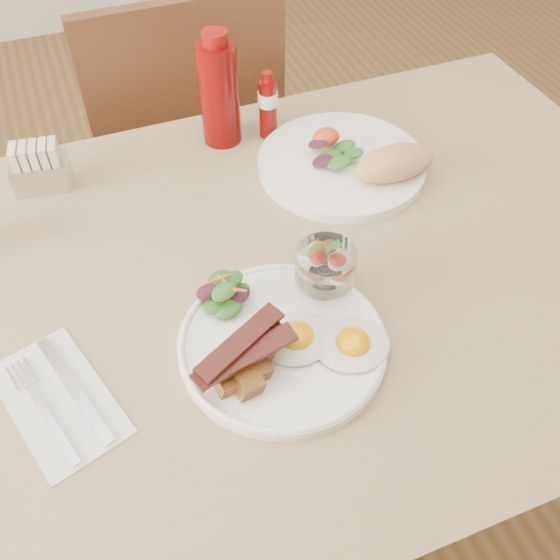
# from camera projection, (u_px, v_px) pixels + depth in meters

# --- Properties ---
(table) EXTENTS (1.33, 0.88, 0.75)m
(table) POSITION_uv_depth(u_px,v_px,m) (285.00, 306.00, 1.00)
(table) COLOR brown
(table) RESTS_ON ground
(chair_far) EXTENTS (0.42, 0.42, 0.93)m
(chair_far) POSITION_uv_depth(u_px,v_px,m) (185.00, 147.00, 1.52)
(chair_far) COLOR brown
(chair_far) RESTS_ON ground
(main_plate) EXTENTS (0.28, 0.28, 0.02)m
(main_plate) POSITION_uv_depth(u_px,v_px,m) (282.00, 344.00, 0.84)
(main_plate) COLOR white
(main_plate) RESTS_ON table
(fried_eggs) EXTENTS (0.18, 0.14, 0.03)m
(fried_eggs) POSITION_uv_depth(u_px,v_px,m) (325.00, 340.00, 0.82)
(fried_eggs) COLOR silver
(fried_eggs) RESTS_ON main_plate
(bacon_potato_pile) EXTENTS (0.14, 0.09, 0.06)m
(bacon_potato_pile) POSITION_uv_depth(u_px,v_px,m) (244.00, 362.00, 0.77)
(bacon_potato_pile) COLOR brown
(bacon_potato_pile) RESTS_ON main_plate
(side_salad) EXTENTS (0.08, 0.08, 0.04)m
(side_salad) POSITION_uv_depth(u_px,v_px,m) (224.00, 295.00, 0.86)
(side_salad) COLOR #275115
(side_salad) RESTS_ON main_plate
(fruit_cup) EXTENTS (0.09, 0.09, 0.09)m
(fruit_cup) POSITION_uv_depth(u_px,v_px,m) (326.00, 266.00, 0.86)
(fruit_cup) COLOR white
(fruit_cup) RESTS_ON main_plate
(second_plate) EXTENTS (0.29, 0.29, 0.07)m
(second_plate) POSITION_uv_depth(u_px,v_px,m) (354.00, 162.00, 1.08)
(second_plate) COLOR white
(second_plate) RESTS_ON table
(ketchup_bottle) EXTENTS (0.09, 0.09, 0.21)m
(ketchup_bottle) POSITION_uv_depth(u_px,v_px,m) (219.00, 92.00, 1.09)
(ketchup_bottle) COLOR #5D0505
(ketchup_bottle) RESTS_ON table
(hot_sauce_bottle) EXTENTS (0.05, 0.05, 0.13)m
(hot_sauce_bottle) POSITION_uv_depth(u_px,v_px,m) (268.00, 106.00, 1.12)
(hot_sauce_bottle) COLOR #5D0505
(hot_sauce_bottle) RESTS_ON table
(sugar_caddy) EXTENTS (0.10, 0.07, 0.09)m
(sugar_caddy) POSITION_uv_depth(u_px,v_px,m) (40.00, 169.00, 1.04)
(sugar_caddy) COLOR silver
(sugar_caddy) RESTS_ON table
(napkin_cutlery) EXTENTS (0.17, 0.23, 0.01)m
(napkin_cutlery) POSITION_uv_depth(u_px,v_px,m) (60.00, 399.00, 0.78)
(napkin_cutlery) COLOR white
(napkin_cutlery) RESTS_ON table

